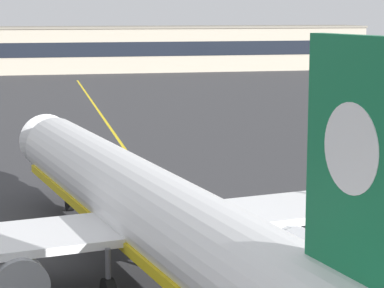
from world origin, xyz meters
name	(u,v)px	position (x,y,z in m)	size (l,w,h in m)	color
taxiway_centreline	(157,196)	(0.00, 30.00, 0.00)	(0.30, 180.00, 0.01)	yellow
airliner_foreground	(151,213)	(-3.21, 12.89, 3.37)	(32.33, 41.27, 11.65)	white
safety_cone_by_nose_gear	(131,200)	(-2.01, 28.24, 0.26)	(0.44, 0.44, 0.55)	orange
terminal_building	(81,49)	(3.50, 139.14, 4.53)	(117.34, 12.40, 9.05)	#B2A893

